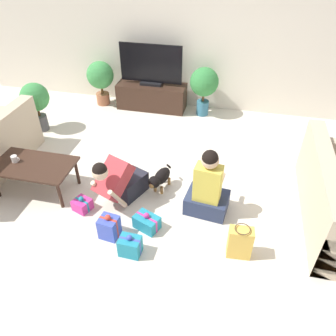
{
  "coord_description": "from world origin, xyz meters",
  "views": [
    {
      "loc": [
        1.05,
        -3.37,
        2.99
      ],
      "look_at": [
        0.3,
        -0.12,
        0.45
      ],
      "focal_mm": 35.0,
      "sensor_mm": 36.0,
      "label": 1
    }
  ],
  "objects_px": {
    "person_sitting": "(208,190)",
    "gift_box_a": "(130,246)",
    "coffee_table": "(34,167)",
    "gift_box_d": "(109,227)",
    "tv_console": "(152,96)",
    "dog": "(160,178)",
    "person_kneeling": "(119,181)",
    "gift_box_b": "(82,204)",
    "gift_box_c": "(147,222)",
    "tv": "(151,67)",
    "gift_bag_a": "(240,242)",
    "potted_plant_back_right": "(204,84)",
    "potted_plant_corner_left": "(35,100)",
    "potted_plant_back_left": "(100,77)",
    "mug": "(15,159)"
  },
  "relations": [
    {
      "from": "person_sitting",
      "to": "gift_box_a",
      "type": "xyz_separation_m",
      "value": [
        -0.73,
        -0.86,
        -0.24
      ]
    },
    {
      "from": "coffee_table",
      "to": "gift_box_d",
      "type": "bearing_deg",
      "value": -24.31
    },
    {
      "from": "tv_console",
      "to": "dog",
      "type": "bearing_deg",
      "value": -72.31
    },
    {
      "from": "person_kneeling",
      "to": "gift_box_d",
      "type": "height_order",
      "value": "person_kneeling"
    },
    {
      "from": "coffee_table",
      "to": "gift_box_a",
      "type": "distance_m",
      "value": 1.76
    },
    {
      "from": "gift_box_d",
      "to": "tv_console",
      "type": "bearing_deg",
      "value": 96.61
    },
    {
      "from": "person_sitting",
      "to": "gift_box_b",
      "type": "xyz_separation_m",
      "value": [
        -1.55,
        -0.33,
        -0.27
      ]
    },
    {
      "from": "person_kneeling",
      "to": "gift_box_a",
      "type": "bearing_deg",
      "value": -40.55
    },
    {
      "from": "gift_box_b",
      "to": "gift_box_a",
      "type": "bearing_deg",
      "value": -32.73
    },
    {
      "from": "gift_box_c",
      "to": "gift_box_b",
      "type": "bearing_deg",
      "value": 172.42
    },
    {
      "from": "tv",
      "to": "gift_bag_a",
      "type": "distance_m",
      "value": 3.81
    },
    {
      "from": "person_kneeling",
      "to": "gift_box_a",
      "type": "height_order",
      "value": "person_kneeling"
    },
    {
      "from": "potted_plant_back_right",
      "to": "person_sitting",
      "type": "distance_m",
      "value": 2.64
    },
    {
      "from": "tv",
      "to": "person_kneeling",
      "type": "distance_m",
      "value": 2.77
    },
    {
      "from": "potted_plant_corner_left",
      "to": "potted_plant_back_right",
      "type": "bearing_deg",
      "value": 24.22
    },
    {
      "from": "dog",
      "to": "person_sitting",
      "type": "bearing_deg",
      "value": -5.55
    },
    {
      "from": "potted_plant_back_left",
      "to": "gift_box_a",
      "type": "distance_m",
      "value": 3.87
    },
    {
      "from": "tv",
      "to": "gift_bag_a",
      "type": "height_order",
      "value": "tv"
    },
    {
      "from": "gift_box_a",
      "to": "potted_plant_back_right",
      "type": "bearing_deg",
      "value": 84.89
    },
    {
      "from": "person_kneeling",
      "to": "gift_box_a",
      "type": "distance_m",
      "value": 0.91
    },
    {
      "from": "dog",
      "to": "mug",
      "type": "bearing_deg",
      "value": -153.92
    },
    {
      "from": "gift_bag_a",
      "to": "mug",
      "type": "bearing_deg",
      "value": 170.3
    },
    {
      "from": "coffee_table",
      "to": "person_sitting",
      "type": "height_order",
      "value": "person_sitting"
    },
    {
      "from": "tv_console",
      "to": "person_kneeling",
      "type": "relative_size",
      "value": 1.6
    },
    {
      "from": "gift_box_b",
      "to": "gift_box_d",
      "type": "distance_m",
      "value": 0.61
    },
    {
      "from": "potted_plant_corner_left",
      "to": "dog",
      "type": "relative_size",
      "value": 1.58
    },
    {
      "from": "gift_box_c",
      "to": "dog",
      "type": "bearing_deg",
      "value": 91.05
    },
    {
      "from": "gift_box_d",
      "to": "mug",
      "type": "relative_size",
      "value": 2.77
    },
    {
      "from": "tv_console",
      "to": "potted_plant_back_left",
      "type": "distance_m",
      "value": 1.06
    },
    {
      "from": "gift_box_a",
      "to": "gift_box_c",
      "type": "relative_size",
      "value": 0.82
    },
    {
      "from": "potted_plant_corner_left",
      "to": "mug",
      "type": "height_order",
      "value": "potted_plant_corner_left"
    },
    {
      "from": "coffee_table",
      "to": "gift_bag_a",
      "type": "bearing_deg",
      "value": -10.49
    },
    {
      "from": "potted_plant_back_left",
      "to": "tv_console",
      "type": "bearing_deg",
      "value": 2.84
    },
    {
      "from": "gift_bag_a",
      "to": "tv_console",
      "type": "bearing_deg",
      "value": 119.92
    },
    {
      "from": "dog",
      "to": "gift_box_a",
      "type": "relative_size",
      "value": 1.9
    },
    {
      "from": "potted_plant_back_left",
      "to": "potted_plant_back_right",
      "type": "bearing_deg",
      "value": 0.0
    },
    {
      "from": "potted_plant_back_right",
      "to": "mug",
      "type": "distance_m",
      "value": 3.43
    },
    {
      "from": "potted_plant_corner_left",
      "to": "person_sitting",
      "type": "xyz_separation_m",
      "value": [
        3.11,
        -1.38,
        -0.21
      ]
    },
    {
      "from": "gift_box_b",
      "to": "gift_bag_a",
      "type": "height_order",
      "value": "gift_bag_a"
    },
    {
      "from": "coffee_table",
      "to": "mug",
      "type": "height_order",
      "value": "mug"
    },
    {
      "from": "gift_bag_a",
      "to": "gift_box_b",
      "type": "bearing_deg",
      "value": 171.98
    },
    {
      "from": "tv",
      "to": "gift_box_d",
      "type": "bearing_deg",
      "value": -83.39
    },
    {
      "from": "gift_box_b",
      "to": "gift_box_d",
      "type": "height_order",
      "value": "gift_box_d"
    },
    {
      "from": "coffee_table",
      "to": "person_sitting",
      "type": "relative_size",
      "value": 1.12
    },
    {
      "from": "gift_box_c",
      "to": "gift_box_d",
      "type": "bearing_deg",
      "value": -150.73
    },
    {
      "from": "potted_plant_back_right",
      "to": "person_sitting",
      "type": "xyz_separation_m",
      "value": [
        0.42,
        -2.59,
        -0.25
      ]
    },
    {
      "from": "tv_console",
      "to": "gift_box_b",
      "type": "xyz_separation_m",
      "value": [
        -0.12,
        -2.97,
        -0.16
      ]
    },
    {
      "from": "person_sitting",
      "to": "gift_box_c",
      "type": "bearing_deg",
      "value": 41.1
    },
    {
      "from": "person_sitting",
      "to": "gift_box_b",
      "type": "height_order",
      "value": "person_sitting"
    },
    {
      "from": "potted_plant_back_left",
      "to": "dog",
      "type": "height_order",
      "value": "potted_plant_back_left"
    }
  ]
}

